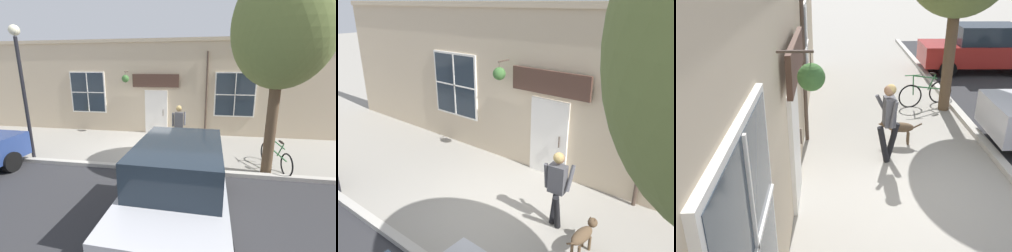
{
  "view_description": "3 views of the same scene",
  "coord_description": "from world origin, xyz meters",
  "views": [
    {
      "loc": [
        8.33,
        2.35,
        3.09
      ],
      "look_at": [
        0.05,
        1.02,
        0.95
      ],
      "focal_mm": 24.0,
      "sensor_mm": 36.0,
      "label": 1
    },
    {
      "loc": [
        4.76,
        4.12,
        4.43
      ],
      "look_at": [
        -1.31,
        -0.67,
        1.46
      ],
      "focal_mm": 35.0,
      "sensor_mm": 36.0,
      "label": 2
    },
    {
      "loc": [
        -1.56,
        -5.61,
        3.95
      ],
      "look_at": [
        -1.35,
        -0.24,
        1.54
      ],
      "focal_mm": 40.0,
      "sensor_mm": 36.0,
      "label": 3
    }
  ],
  "objects": [
    {
      "name": "ground_plane",
      "position": [
        0.0,
        0.0,
        0.0
      ],
      "size": [
        90.0,
        90.0,
        0.0
      ],
      "primitive_type": "plane",
      "color": "gray"
    },
    {
      "name": "dog_on_leash",
      "position": [
        -0.0,
        2.19,
        0.39
      ],
      "size": [
        1.01,
        0.31,
        0.61
      ],
      "color": "brown",
      "rests_on": "ground_plane"
    },
    {
      "name": "pedestrian_walking",
      "position": [
        -0.36,
        1.39,
        1.02
      ],
      "size": [
        0.54,
        0.55,
        1.7
      ],
      "color": "black",
      "rests_on": "ground_plane"
    },
    {
      "name": "storefront_facade",
      "position": [
        -2.34,
        0.01,
        2.23
      ],
      "size": [
        0.95,
        18.0,
        4.43
      ],
      "color": "#C6B293",
      "rests_on": "ground_plane"
    }
  ]
}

